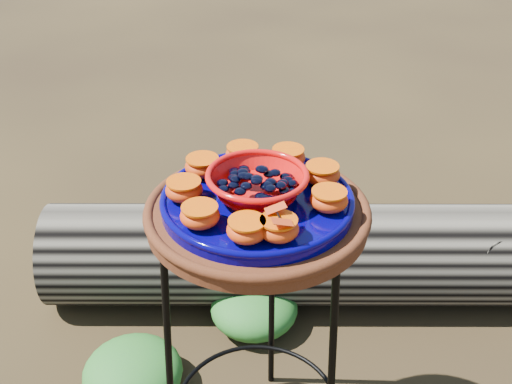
% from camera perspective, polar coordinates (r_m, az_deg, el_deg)
% --- Properties ---
extents(plant_stand, '(0.44, 0.44, 0.70)m').
position_cam_1_polar(plant_stand, '(1.53, 0.10, -13.63)').
color(plant_stand, black).
rests_on(plant_stand, ground).
extents(terracotta_saucer, '(0.45, 0.45, 0.04)m').
position_cam_1_polar(terracotta_saucer, '(1.29, 0.11, -2.08)').
color(terracotta_saucer, '#411C09').
rests_on(terracotta_saucer, plant_stand).
extents(cobalt_plate, '(0.38, 0.38, 0.03)m').
position_cam_1_polar(cobalt_plate, '(1.28, 0.11, -0.93)').
color(cobalt_plate, '#060043').
rests_on(cobalt_plate, terracotta_saucer).
extents(red_bowl, '(0.19, 0.19, 0.05)m').
position_cam_1_polar(red_bowl, '(1.25, 0.11, 0.57)').
color(red_bowl, red).
rests_on(red_bowl, cobalt_plate).
extents(glass_gems, '(0.15, 0.15, 0.03)m').
position_cam_1_polar(glass_gems, '(1.23, 0.12, 2.13)').
color(glass_gems, black).
rests_on(glass_gems, red_bowl).
extents(orange_half_0, '(0.07, 0.07, 0.04)m').
position_cam_1_polar(orange_half_0, '(1.14, 2.02, -3.27)').
color(orange_half_0, '#C02900').
rests_on(orange_half_0, cobalt_plate).
extents(orange_half_1, '(0.07, 0.07, 0.04)m').
position_cam_1_polar(orange_half_1, '(1.23, 6.50, -0.71)').
color(orange_half_1, '#C02900').
rests_on(orange_half_1, cobalt_plate).
extents(orange_half_2, '(0.07, 0.07, 0.04)m').
position_cam_1_polar(orange_half_2, '(1.31, 5.89, 1.58)').
color(orange_half_2, '#C02900').
rests_on(orange_half_2, cobalt_plate).
extents(orange_half_3, '(0.07, 0.07, 0.04)m').
position_cam_1_polar(orange_half_3, '(1.37, 2.87, 3.11)').
color(orange_half_3, '#C02900').
rests_on(orange_half_3, cobalt_plate).
extents(orange_half_4, '(0.07, 0.07, 0.04)m').
position_cam_1_polar(orange_half_4, '(1.38, -1.19, 3.36)').
color(orange_half_4, '#C02900').
rests_on(orange_half_4, cobalt_plate).
extents(orange_half_5, '(0.07, 0.07, 0.04)m').
position_cam_1_polar(orange_half_5, '(1.34, -4.77, 2.28)').
color(orange_half_5, '#C02900').
rests_on(orange_half_5, cobalt_plate).
extents(orange_half_6, '(0.07, 0.07, 0.04)m').
position_cam_1_polar(orange_half_6, '(1.26, -6.40, 0.18)').
color(orange_half_6, '#C02900').
rests_on(orange_half_6, cobalt_plate).
extents(orange_half_7, '(0.07, 0.07, 0.04)m').
position_cam_1_polar(orange_half_7, '(1.18, -5.00, -2.12)').
color(orange_half_7, '#C02900').
rests_on(orange_half_7, cobalt_plate).
extents(orange_half_8, '(0.07, 0.07, 0.04)m').
position_cam_1_polar(orange_half_8, '(1.14, -0.80, -3.39)').
color(orange_half_8, '#C02900').
rests_on(orange_half_8, cobalt_plate).
extents(butterfly, '(0.10, 0.08, 0.01)m').
position_cam_1_polar(butterfly, '(1.13, 2.05, -2.13)').
color(butterfly, red).
rests_on(butterfly, orange_half_0).
extents(driftwood_log, '(1.82, 0.78, 0.33)m').
position_cam_1_polar(driftwood_log, '(2.11, 5.70, -5.53)').
color(driftwood_log, black).
rests_on(driftwood_log, ground).
extents(foliage_left, '(0.28, 0.28, 0.14)m').
position_cam_1_polar(foliage_left, '(1.89, -10.91, -15.38)').
color(foliage_left, '#256225').
rests_on(foliage_left, ground).
extents(foliage_back, '(0.28, 0.28, 0.14)m').
position_cam_1_polar(foliage_back, '(2.05, -0.17, -10.17)').
color(foliage_back, '#256225').
rests_on(foliage_back, ground).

